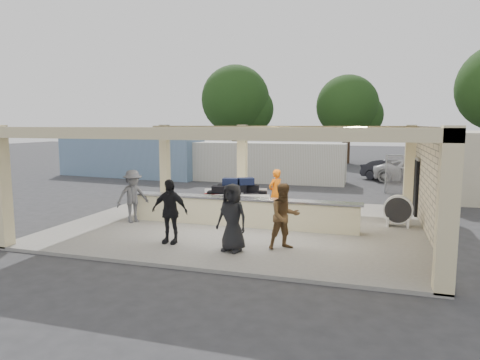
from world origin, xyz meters
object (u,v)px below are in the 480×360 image
(baggage_counter, at_px, (240,212))
(passenger_c, at_px, (133,196))
(luggage_cart, at_px, (235,195))
(drum_fan, at_px, (398,210))
(container_white, at_px, (254,162))
(container_blue, at_px, (130,157))
(car_white_a, at_px, (418,171))
(car_dark, at_px, (393,171))
(baggage_handler, at_px, (276,193))
(passenger_b, at_px, (170,211))
(passenger_a, at_px, (284,216))
(passenger_d, at_px, (232,217))

(baggage_counter, xyz_separation_m, passenger_c, (-3.77, -0.63, 0.45))
(luggage_cart, distance_m, drum_fan, 5.84)
(container_white, bearing_deg, container_blue, -179.14)
(car_white_a, distance_m, container_white, 10.09)
(drum_fan, distance_m, car_dark, 13.04)
(passenger_c, height_order, car_dark, passenger_c)
(baggage_handler, xyz_separation_m, passenger_b, (-2.16, -4.57, 0.05))
(passenger_a, bearing_deg, baggage_counter, 97.44)
(baggage_counter, relative_size, container_blue, 0.80)
(passenger_b, bearing_deg, container_blue, 123.74)
(drum_fan, distance_m, passenger_b, 7.73)
(luggage_cart, xyz_separation_m, car_dark, (6.25, 13.03, -0.22))
(baggage_counter, xyz_separation_m, car_dark, (5.61, 14.50, 0.08))
(drum_fan, height_order, passenger_a, passenger_a)
(baggage_handler, distance_m, car_dark, 13.49)
(baggage_counter, height_order, luggage_cart, luggage_cart)
(baggage_handler, xyz_separation_m, car_dark, (4.77, 12.61, -0.32))
(passenger_a, distance_m, container_blue, 19.65)
(baggage_counter, distance_m, baggage_handler, 2.11)
(drum_fan, bearing_deg, car_dark, 93.54)
(passenger_b, bearing_deg, drum_fan, 31.08)
(luggage_cart, bearing_deg, car_white_a, 41.77)
(passenger_d, xyz_separation_m, container_white, (-3.48, 14.98, 0.18))
(baggage_counter, bearing_deg, baggage_handler, 66.15)
(drum_fan, relative_size, passenger_c, 0.58)
(passenger_a, relative_size, container_blue, 0.18)
(baggage_counter, relative_size, drum_fan, 7.61)
(passenger_b, distance_m, container_blue, 17.84)
(passenger_b, relative_size, passenger_c, 1.01)
(passenger_c, bearing_deg, passenger_d, -79.83)
(car_dark, bearing_deg, passenger_a, -155.94)
(baggage_counter, height_order, passenger_a, passenger_a)
(baggage_handler, bearing_deg, car_dark, -167.09)
(passenger_b, relative_size, passenger_d, 1.01)
(luggage_cart, relative_size, passenger_c, 1.51)
(baggage_counter, distance_m, container_white, 12.42)
(luggage_cart, height_order, baggage_handler, baggage_handler)
(container_blue, bearing_deg, car_white_a, 12.65)
(drum_fan, height_order, passenger_d, passenger_d)
(container_blue, bearing_deg, passenger_a, -40.90)
(passenger_b, relative_size, container_blue, 0.18)
(car_white_a, bearing_deg, passenger_c, 153.48)
(passenger_d, bearing_deg, passenger_c, 168.05)
(passenger_a, bearing_deg, drum_fan, 15.62)
(baggage_handler, height_order, passenger_c, passenger_c)
(baggage_counter, distance_m, drum_fan, 5.40)
(baggage_handler, height_order, car_white_a, baggage_handler)
(passenger_a, bearing_deg, passenger_d, 171.02)
(container_white, height_order, container_blue, container_blue)
(passenger_b, height_order, car_dark, passenger_b)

